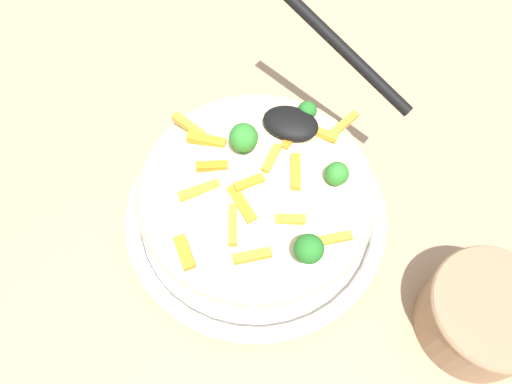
{
  "coord_description": "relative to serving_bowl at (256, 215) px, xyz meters",
  "views": [
    {
      "loc": [
        -0.08,
        0.23,
        0.52
      ],
      "look_at": [
        0.0,
        0.0,
        0.07
      ],
      "focal_mm": 34.71,
      "sensor_mm": 36.0,
      "label": 1
    }
  ],
  "objects": [
    {
      "name": "ground_plane",
      "position": [
        0.0,
        0.0,
        -0.02
      ],
      "size": [
        2.4,
        2.4,
        0.0
      ],
      "primitive_type": "plane",
      "color": "#9E7F60"
    },
    {
      "name": "serving_bowl",
      "position": [
        0.0,
        0.0,
        0.0
      ],
      "size": [
        0.29,
        0.29,
        0.04
      ],
      "color": "silver",
      "rests_on": "ground_plane"
    },
    {
      "name": "pasta_mound",
      "position": [
        0.0,
        0.0,
        0.06
      ],
      "size": [
        0.25,
        0.24,
        0.09
      ],
      "primitive_type": "ellipsoid",
      "color": "beige",
      "rests_on": "serving_bowl"
    },
    {
      "name": "carrot_piece_0",
      "position": [
        0.06,
        -0.01,
        0.1
      ],
      "size": [
        0.04,
        0.01,
        0.01
      ],
      "primitive_type": "cube",
      "rotation": [
        0.0,
        0.0,
        3.23
      ],
      "color": "orange",
      "rests_on": "pasta_mound"
    },
    {
      "name": "carrot_piece_1",
      "position": [
        -0.01,
        -0.01,
        0.1
      ],
      "size": [
        0.01,
        0.03,
        0.01
      ],
      "primitive_type": "cube",
      "rotation": [
        0.0,
        0.0,
        1.5
      ],
      "color": "orange",
      "rests_on": "pasta_mound"
    },
    {
      "name": "carrot_piece_2",
      "position": [
        -0.0,
        0.02,
        0.1
      ],
      "size": [
        0.03,
        0.03,
        0.01
      ],
      "primitive_type": "cube",
      "rotation": [
        0.0,
        0.0,
        0.75
      ],
      "color": "orange",
      "rests_on": "pasta_mound"
    },
    {
      "name": "carrot_piece_3",
      "position": [
        -0.02,
        -0.05,
        0.1
      ],
      "size": [
        0.01,
        0.03,
        0.01
      ],
      "primitive_type": "cube",
      "rotation": [
        0.0,
        0.0,
        1.46
      ],
      "color": "orange",
      "rests_on": "pasta_mound"
    },
    {
      "name": "carrot_piece_4",
      "position": [
        -0.05,
        -0.06,
        0.1
      ],
      "size": [
        0.03,
        0.01,
        0.01
      ],
      "primitive_type": "cube",
      "rotation": [
        0.0,
        0.0,
        6.21
      ],
      "color": "orange",
      "rests_on": "pasta_mound"
    },
    {
      "name": "carrot_piece_5",
      "position": [
        0.04,
        0.01,
        0.1
      ],
      "size": [
        0.03,
        0.02,
        0.01
      ],
      "primitive_type": "cube",
      "rotation": [
        0.0,
        0.0,
        0.39
      ],
      "color": "orange",
      "rests_on": "pasta_mound"
    },
    {
      "name": "carrot_piece_6",
      "position": [
        -0.04,
        -0.01,
        0.1
      ],
      "size": [
        0.02,
        0.04,
        0.01
      ],
      "primitive_type": "cube",
      "rotation": [
        0.0,
        0.0,
        5.02
      ],
      "color": "orange",
      "rests_on": "pasta_mound"
    },
    {
      "name": "carrot_piece_7",
      "position": [
        0.03,
        0.1,
        0.1
      ],
      "size": [
        0.03,
        0.03,
        0.01
      ],
      "primitive_type": "cube",
      "rotation": [
        0.0,
        0.0,
        2.29
      ],
      "color": "orange",
      "rests_on": "pasta_mound"
    },
    {
      "name": "carrot_piece_8",
      "position": [
        -0.07,
        -0.08,
        0.1
      ],
      "size": [
        0.02,
        0.04,
        0.01
      ],
      "primitive_type": "cube",
      "rotation": [
        0.0,
        0.0,
        4.26
      ],
      "color": "orange",
      "rests_on": "pasta_mound"
    },
    {
      "name": "carrot_piece_9",
      "position": [
        0.08,
        -0.03,
        0.1
      ],
      "size": [
        0.04,
        0.02,
        0.01
      ],
      "primitive_type": "cube",
      "rotation": [
        0.0,
        0.0,
        5.92
      ],
      "color": "orange",
      "rests_on": "pasta_mound"
    },
    {
      "name": "carrot_piece_10",
      "position": [
        0.04,
        0.04,
        0.1
      ],
      "size": [
        0.04,
        0.03,
        0.01
      ],
      "primitive_type": "cube",
      "rotation": [
        0.0,
        0.0,
        3.87
      ],
      "color": "orange",
      "rests_on": "pasta_mound"
    },
    {
      "name": "carrot_piece_11",
      "position": [
        0.0,
        0.04,
        0.1
      ],
      "size": [
        0.04,
        0.03,
        0.01
      ],
      "primitive_type": "cube",
      "rotation": [
        0.0,
        0.0,
        5.58
      ],
      "color": "orange",
      "rests_on": "pasta_mound"
    },
    {
      "name": "carrot_piece_12",
      "position": [
        0.0,
        0.06,
        0.1
      ],
      "size": [
        0.02,
        0.04,
        0.01
      ],
      "primitive_type": "cube",
      "rotation": [
        0.0,
        0.0,
        5.07
      ],
      "color": "orange",
      "rests_on": "pasta_mound"
    },
    {
      "name": "carrot_piece_13",
      "position": [
        -0.03,
        0.08,
        0.1
      ],
      "size": [
        0.03,
        0.02,
        0.01
      ],
      "primitive_type": "cube",
      "rotation": [
        0.0,
        0.0,
        3.69
      ],
      "color": "orange",
      "rests_on": "pasta_mound"
    },
    {
      "name": "carrot_piece_14",
      "position": [
        -0.09,
        0.05,
        0.1
      ],
      "size": [
        0.04,
        0.03,
        0.01
      ],
      "primitive_type": "cube",
      "rotation": [
        0.0,
        0.0,
        0.54
      ],
      "color": "orange",
      "rests_on": "pasta_mound"
    },
    {
      "name": "carrot_piece_15",
      "position": [
        -0.05,
        0.04,
        0.1
      ],
      "size": [
        0.03,
        0.02,
        0.01
      ],
      "primitive_type": "cube",
      "rotation": [
        0.0,
        0.0,
        3.45
      ],
      "color": "orange",
      "rests_on": "pasta_mound"
    },
    {
      "name": "broccoli_floret_0",
      "position": [
        -0.07,
        -0.02,
        0.11
      ],
      "size": [
        0.02,
        0.02,
        0.02
      ],
      "color": "#296820",
      "rests_on": "pasta_mound"
    },
    {
      "name": "broccoli_floret_1",
      "position": [
        -0.03,
        -0.08,
        0.1
      ],
      "size": [
        0.02,
        0.02,
        0.02
      ],
      "color": "#205B1C",
      "rests_on": "pasta_mound"
    },
    {
      "name": "broccoli_floret_2",
      "position": [
        -0.07,
        0.07,
        0.11
      ],
      "size": [
        0.03,
        0.03,
        0.03
      ],
      "color": "#205B1C",
      "rests_on": "pasta_mound"
    },
    {
      "name": "broccoli_floret_3",
      "position": [
        0.02,
        -0.02,
        0.12
      ],
      "size": [
        0.03,
        0.03,
        0.04
      ],
      "color": "#296820",
      "rests_on": "pasta_mound"
    },
    {
      "name": "serving_spoon",
      "position": [
        -0.03,
        -0.09,
        0.12
      ],
      "size": [
        0.17,
        0.13,
        0.08
      ],
      "color": "black",
      "rests_on": "pasta_mound"
    },
    {
      "name": "companion_bowl",
      "position": [
        -0.25,
        0.04,
        0.02
      ],
      "size": [
        0.12,
        0.12,
        0.07
      ],
      "color": "#8C6B4C",
      "rests_on": "ground_plane"
    }
  ]
}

